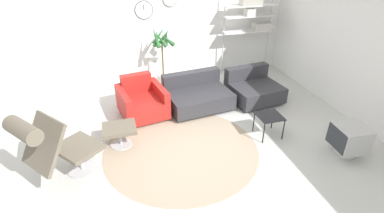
# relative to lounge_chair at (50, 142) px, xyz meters

# --- Properties ---
(ground_plane) EXTENTS (12.00, 12.00, 0.00)m
(ground_plane) POSITION_rel_lounge_chair_xyz_m (2.08, 0.38, -0.71)
(ground_plane) COLOR silver
(wall_back) EXTENTS (12.00, 0.09, 2.80)m
(wall_back) POSITION_rel_lounge_chair_xyz_m (2.08, 3.39, 0.69)
(wall_back) COLOR white
(wall_back) RESTS_ON ground_plane
(wall_right) EXTENTS (0.06, 12.00, 2.80)m
(wall_right) POSITION_rel_lounge_chair_xyz_m (5.22, 0.38, 0.69)
(wall_right) COLOR white
(wall_right) RESTS_ON ground_plane
(round_rug) EXTENTS (2.54, 2.54, 0.01)m
(round_rug) POSITION_rel_lounge_chair_xyz_m (1.82, 0.30, -0.71)
(round_rug) COLOR tan
(round_rug) RESTS_ON ground_plane
(lounge_chair) EXTENTS (1.15, 1.08, 1.15)m
(lounge_chair) POSITION_rel_lounge_chair_xyz_m (0.00, 0.00, 0.00)
(lounge_chair) COLOR #BCBCC1
(lounge_chair) RESTS_ON ground_plane
(ottoman) EXTENTS (0.54, 0.46, 0.36)m
(ottoman) POSITION_rel_lounge_chair_xyz_m (0.89, 0.70, -0.43)
(ottoman) COLOR #BCBCC1
(ottoman) RESTS_ON ground_plane
(armchair_red) EXTENTS (0.96, 1.01, 0.75)m
(armchair_red) POSITION_rel_lounge_chair_xyz_m (1.37, 1.60, -0.43)
(armchair_red) COLOR silver
(armchair_red) RESTS_ON ground_plane
(couch_low) EXTENTS (1.36, 1.08, 0.65)m
(couch_low) POSITION_rel_lounge_chair_xyz_m (2.50, 1.65, -0.47)
(couch_low) COLOR black
(couch_low) RESTS_ON ground_plane
(couch_second) EXTENTS (1.11, 1.05, 0.65)m
(couch_second) POSITION_rel_lounge_chair_xyz_m (3.75, 1.63, -0.47)
(couch_second) COLOR black
(couch_second) RESTS_ON ground_plane
(side_table) EXTENTS (0.41, 0.41, 0.40)m
(side_table) POSITION_rel_lounge_chair_xyz_m (3.39, 0.29, -0.35)
(side_table) COLOR black
(side_table) RESTS_ON ground_plane
(crt_television) EXTENTS (0.50, 0.54, 0.52)m
(crt_television) POSITION_rel_lounge_chair_xyz_m (4.33, -0.53, -0.42)
(crt_television) COLOR #B7B7B7
(crt_television) RESTS_ON ground_plane
(potted_plant) EXTENTS (0.53, 0.54, 1.39)m
(potted_plant) POSITION_rel_lounge_chair_xyz_m (2.05, 2.94, -0.10)
(potted_plant) COLOR silver
(potted_plant) RESTS_ON ground_plane
(shelf_unit) EXTENTS (1.28, 0.28, 1.94)m
(shelf_unit) POSITION_rel_lounge_chair_xyz_m (4.32, 3.08, 0.74)
(shelf_unit) COLOR #BCBCC1
(shelf_unit) RESTS_ON ground_plane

